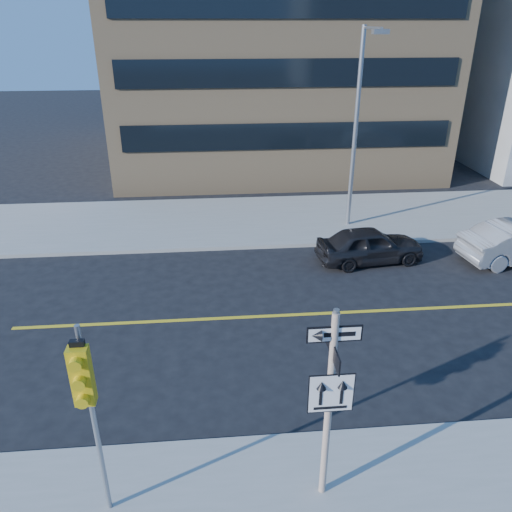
{
  "coord_description": "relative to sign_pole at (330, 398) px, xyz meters",
  "views": [
    {
      "loc": [
        -1.86,
        -9.07,
        8.34
      ],
      "look_at": [
        -0.69,
        4.0,
        2.09
      ],
      "focal_mm": 35.0,
      "sensor_mm": 36.0,
      "label": 1
    }
  ],
  "objects": [
    {
      "name": "ground",
      "position": [
        0.0,
        2.51,
        -2.44
      ],
      "size": [
        120.0,
        120.0,
        0.0
      ],
      "primitive_type": "plane",
      "color": "black",
      "rests_on": "ground"
    },
    {
      "name": "sign_pole",
      "position": [
        0.0,
        0.0,
        0.0
      ],
      "size": [
        0.92,
        0.92,
        4.06
      ],
      "color": "white",
      "rests_on": "near_sidewalk"
    },
    {
      "name": "traffic_signal",
      "position": [
        -4.0,
        -0.15,
        0.59
      ],
      "size": [
        0.32,
        0.45,
        4.0
      ],
      "color": "gray",
      "rests_on": "near_sidewalk"
    },
    {
      "name": "parked_car_a",
      "position": [
        3.91,
        10.03,
        -1.76
      ],
      "size": [
        2.08,
        4.15,
        1.36
      ],
      "primitive_type": "imported",
      "rotation": [
        0.0,
        0.0,
        1.69
      ],
      "color": "black",
      "rests_on": "ground"
    },
    {
      "name": "streetlight_a",
      "position": [
        4.0,
        13.27,
        2.32
      ],
      "size": [
        0.55,
        2.25,
        8.0
      ],
      "color": "gray",
      "rests_on": "far_sidewalk"
    },
    {
      "name": "building_brick",
      "position": [
        2.0,
        27.51,
        6.56
      ],
      "size": [
        18.0,
        18.0,
        18.0
      ],
      "primitive_type": "cube",
      "color": "tan",
      "rests_on": "ground"
    }
  ]
}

